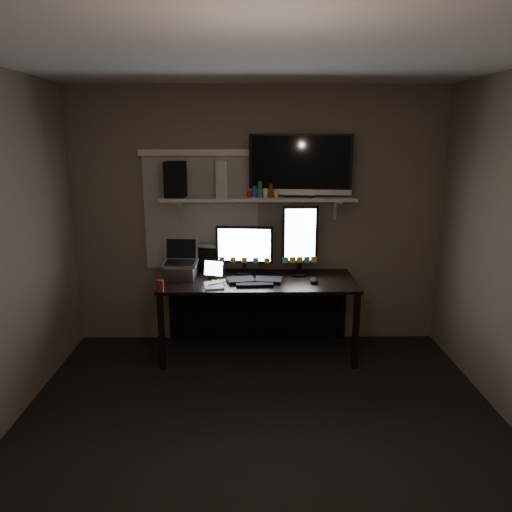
{
  "coord_description": "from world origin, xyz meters",
  "views": [
    {
      "loc": [
        -0.07,
        -3.03,
        2.05
      ],
      "look_at": [
        -0.02,
        1.25,
        1.0
      ],
      "focal_mm": 35.0,
      "sensor_mm": 36.0,
      "label": 1
    }
  ],
  "objects_px": {
    "monitor_portrait": "(300,240)",
    "speaker": "(175,179)",
    "tablet": "(214,269)",
    "keyboard": "(255,280)",
    "tv": "(300,166)",
    "laptop": "(180,260)",
    "monitor_landscape": "(244,250)",
    "desk": "(258,294)",
    "game_console": "(222,178)",
    "mouse": "(314,281)",
    "cup": "(160,285)"
  },
  "relations": [
    {
      "from": "speaker",
      "to": "tablet",
      "type": "bearing_deg",
      "value": -19.59
    },
    {
      "from": "game_console",
      "to": "monitor_landscape",
      "type": "bearing_deg",
      "value": -7.19
    },
    {
      "from": "monitor_landscape",
      "to": "laptop",
      "type": "bearing_deg",
      "value": -160.53
    },
    {
      "from": "tablet",
      "to": "tv",
      "type": "distance_m",
      "value": 1.25
    },
    {
      "from": "cup",
      "to": "desk",
      "type": "bearing_deg",
      "value": 27.96
    },
    {
      "from": "monitor_portrait",
      "to": "keyboard",
      "type": "xyz_separation_m",
      "value": [
        -0.43,
        -0.24,
        -0.33
      ]
    },
    {
      "from": "cup",
      "to": "game_console",
      "type": "relative_size",
      "value": 0.29
    },
    {
      "from": "monitor_portrait",
      "to": "tv",
      "type": "xyz_separation_m",
      "value": [
        -0.01,
        0.04,
        0.69
      ]
    },
    {
      "from": "tablet",
      "to": "laptop",
      "type": "bearing_deg",
      "value": -164.89
    },
    {
      "from": "monitor_landscape",
      "to": "laptop",
      "type": "xyz_separation_m",
      "value": [
        -0.6,
        -0.14,
        -0.06
      ]
    },
    {
      "from": "desk",
      "to": "cup",
      "type": "relative_size",
      "value": 18.4
    },
    {
      "from": "mouse",
      "to": "monitor_landscape",
      "type": "bearing_deg",
      "value": 157.08
    },
    {
      "from": "tv",
      "to": "speaker",
      "type": "xyz_separation_m",
      "value": [
        -1.15,
        -0.03,
        -0.12
      ]
    },
    {
      "from": "desk",
      "to": "keyboard",
      "type": "relative_size",
      "value": 3.55
    },
    {
      "from": "monitor_landscape",
      "to": "monitor_portrait",
      "type": "xyz_separation_m",
      "value": [
        0.53,
        -0.03,
        0.1
      ]
    },
    {
      "from": "monitor_landscape",
      "to": "tv",
      "type": "bearing_deg",
      "value": 7.01
    },
    {
      "from": "monitor_landscape",
      "to": "speaker",
      "type": "relative_size",
      "value": 1.67
    },
    {
      "from": "keyboard",
      "to": "game_console",
      "type": "height_order",
      "value": "game_console"
    },
    {
      "from": "mouse",
      "to": "tv",
      "type": "relative_size",
      "value": 0.12
    },
    {
      "from": "laptop",
      "to": "keyboard",
      "type": "bearing_deg",
      "value": -6.41
    },
    {
      "from": "laptop",
      "to": "cup",
      "type": "bearing_deg",
      "value": -103.73
    },
    {
      "from": "mouse",
      "to": "cup",
      "type": "height_order",
      "value": "cup"
    },
    {
      "from": "monitor_portrait",
      "to": "speaker",
      "type": "bearing_deg",
      "value": 176.0
    },
    {
      "from": "mouse",
      "to": "cup",
      "type": "relative_size",
      "value": 1.15
    },
    {
      "from": "cup",
      "to": "speaker",
      "type": "bearing_deg",
      "value": 79.8
    },
    {
      "from": "desk",
      "to": "keyboard",
      "type": "xyz_separation_m",
      "value": [
        -0.04,
        -0.19,
        0.19
      ]
    },
    {
      "from": "keyboard",
      "to": "laptop",
      "type": "distance_m",
      "value": 0.73
    },
    {
      "from": "laptop",
      "to": "speaker",
      "type": "xyz_separation_m",
      "value": [
        -0.03,
        0.12,
        0.73
      ]
    },
    {
      "from": "tablet",
      "to": "tv",
      "type": "xyz_separation_m",
      "value": [
        0.81,
        0.17,
        0.94
      ]
    },
    {
      "from": "game_console",
      "to": "speaker",
      "type": "relative_size",
      "value": 1.04
    },
    {
      "from": "cup",
      "to": "speaker",
      "type": "height_order",
      "value": "speaker"
    },
    {
      "from": "keyboard",
      "to": "tv",
      "type": "distance_m",
      "value": 1.14
    },
    {
      "from": "cup",
      "to": "tv",
      "type": "height_order",
      "value": "tv"
    },
    {
      "from": "monitor_landscape",
      "to": "speaker",
      "type": "distance_m",
      "value": 0.92
    },
    {
      "from": "tablet",
      "to": "speaker",
      "type": "height_order",
      "value": "speaker"
    },
    {
      "from": "mouse",
      "to": "speaker",
      "type": "relative_size",
      "value": 0.34
    },
    {
      "from": "monitor_landscape",
      "to": "cup",
      "type": "bearing_deg",
      "value": -137.76
    },
    {
      "from": "desk",
      "to": "speaker",
      "type": "distance_m",
      "value": 1.33
    },
    {
      "from": "desk",
      "to": "tv",
      "type": "bearing_deg",
      "value": 11.89
    },
    {
      "from": "tv",
      "to": "mouse",
      "type": "bearing_deg",
      "value": -62.95
    },
    {
      "from": "monitor_landscape",
      "to": "monitor_portrait",
      "type": "bearing_deg",
      "value": 2.57
    },
    {
      "from": "desk",
      "to": "keyboard",
      "type": "distance_m",
      "value": 0.28
    },
    {
      "from": "keyboard",
      "to": "game_console",
      "type": "distance_m",
      "value": 0.99
    },
    {
      "from": "cup",
      "to": "tv",
      "type": "distance_m",
      "value": 1.67
    },
    {
      "from": "laptop",
      "to": "speaker",
      "type": "distance_m",
      "value": 0.74
    },
    {
      "from": "monitor_portrait",
      "to": "tv",
      "type": "relative_size",
      "value": 0.72
    },
    {
      "from": "monitor_landscape",
      "to": "keyboard",
      "type": "bearing_deg",
      "value": -64.53
    },
    {
      "from": "tablet",
      "to": "tv",
      "type": "relative_size",
      "value": 0.22
    },
    {
      "from": "speaker",
      "to": "desk",
      "type": "bearing_deg",
      "value": -1.53
    },
    {
      "from": "desk",
      "to": "tv",
      "type": "distance_m",
      "value": 1.28
    }
  ]
}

